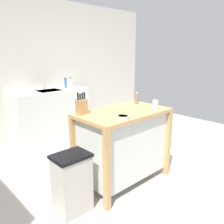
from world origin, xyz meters
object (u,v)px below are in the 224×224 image
at_px(bowl_ceramic_small, 123,117).
at_px(bottle_hand_soap, 66,83).
at_px(trash_bin, 72,183).
at_px(bottle_dish_soap, 70,83).
at_px(drinking_cup, 155,104).
at_px(sink_faucet, 44,84).
at_px(knife_block, 82,106).
at_px(pepper_grinder, 136,98).
at_px(kitchen_island, 123,143).

xyz_separation_m(bowl_ceramic_small, bottle_hand_soap, (0.76, 2.33, 0.07)).
distance_m(trash_bin, bottle_dish_soap, 2.71).
bearing_deg(drinking_cup, sink_faucet, 95.50).
relative_size(knife_block, trash_bin, 0.40).
relative_size(bowl_ceramic_small, trash_bin, 0.21).
bearing_deg(trash_bin, pepper_grinder, 10.57).
xyz_separation_m(drinking_cup, trash_bin, (-1.18, 0.12, -0.66)).
distance_m(sink_faucet, bottle_hand_soap, 0.40).
relative_size(bowl_ceramic_small, bottle_hand_soap, 0.63).
distance_m(bowl_ceramic_small, drinking_cup, 0.62).
height_order(sink_faucet, bottle_hand_soap, sink_faucet).
bearing_deg(drinking_cup, bottle_hand_soap, 86.41).
height_order(bowl_ceramic_small, bottle_dish_soap, bottle_dish_soap).
bearing_deg(bottle_hand_soap, kitchen_island, -103.77).
bearing_deg(knife_block, drinking_cup, -27.23).
bearing_deg(bowl_ceramic_small, bottle_hand_soap, 71.84).
bearing_deg(pepper_grinder, bottle_hand_soap, 87.13).
height_order(trash_bin, bottle_hand_soap, bottle_hand_soap).
bearing_deg(trash_bin, bottle_hand_soap, 58.62).
bearing_deg(bottle_dish_soap, knife_block, -119.93).
distance_m(knife_block, bottle_hand_soap, 2.10).
distance_m(kitchen_island, drinking_cup, 0.62).
xyz_separation_m(knife_block, sink_faucet, (0.58, 2.01, 0.01)).
relative_size(sink_faucet, bottle_dish_soap, 1.06).
distance_m(bowl_ceramic_small, sink_faucet, 2.50).
relative_size(bottle_hand_soap, bottle_dish_soap, 1.00).
relative_size(bowl_ceramic_small, pepper_grinder, 0.81).
height_order(pepper_grinder, trash_bin, pepper_grinder).
xyz_separation_m(pepper_grinder, trash_bin, (-1.22, -0.23, -0.68)).
relative_size(trash_bin, bottle_dish_soap, 3.05).
height_order(pepper_grinder, sink_faucet, sink_faucet).
height_order(drinking_cup, pepper_grinder, pepper_grinder).
xyz_separation_m(sink_faucet, bottle_dish_soap, (0.50, -0.12, -0.01)).
relative_size(pepper_grinder, bottle_dish_soap, 0.79).
bearing_deg(bowl_ceramic_small, knife_block, 112.85).
xyz_separation_m(kitchen_island, bowl_ceramic_small, (-0.25, -0.24, 0.43)).
bearing_deg(bottle_hand_soap, drinking_cup, -93.59).
bearing_deg(kitchen_island, drinking_cup, -27.49).
distance_m(drinking_cup, pepper_grinder, 0.35).
height_order(kitchen_island, drinking_cup, drinking_cup).
bearing_deg(bowl_ceramic_small, drinking_cup, 4.10).
bearing_deg(trash_bin, kitchen_island, 4.99).
distance_m(bowl_ceramic_small, bottle_hand_soap, 2.45).
xyz_separation_m(bowl_ceramic_small, pepper_grinder, (0.67, 0.39, 0.06)).
distance_m(knife_block, bowl_ceramic_small, 0.51).
height_order(knife_block, sink_faucet, knife_block).
bearing_deg(pepper_grinder, bottle_dish_soap, 83.50).
xyz_separation_m(knife_block, drinking_cup, (0.82, -0.42, -0.04)).
height_order(kitchen_island, trash_bin, kitchen_island).
xyz_separation_m(trash_bin, bottle_hand_soap, (1.32, 2.16, 0.69)).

